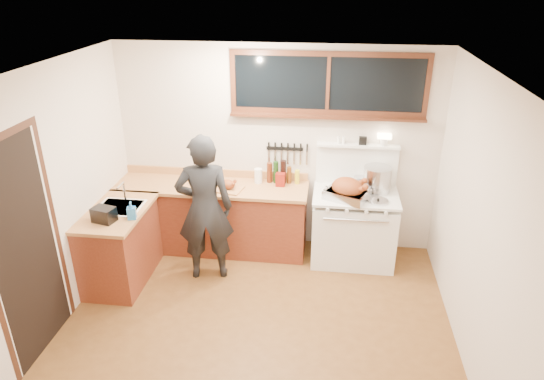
# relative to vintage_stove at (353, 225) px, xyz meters

# --- Properties ---
(ground_plane) EXTENTS (4.00, 3.50, 0.02)m
(ground_plane) POSITION_rel_vintage_stove_xyz_m (-1.00, -1.41, -0.48)
(ground_plane) COLOR brown
(room_shell) EXTENTS (4.10, 3.60, 2.65)m
(room_shell) POSITION_rel_vintage_stove_xyz_m (-1.00, -1.41, 1.18)
(room_shell) COLOR beige
(room_shell) RESTS_ON ground
(counter_back) EXTENTS (2.44, 0.64, 1.00)m
(counter_back) POSITION_rel_vintage_stove_xyz_m (-1.80, 0.04, -0.01)
(counter_back) COLOR maroon
(counter_back) RESTS_ON ground
(counter_left) EXTENTS (0.64, 1.09, 0.90)m
(counter_left) POSITION_rel_vintage_stove_xyz_m (-2.70, -0.79, -0.01)
(counter_left) COLOR maroon
(counter_left) RESTS_ON ground
(sink_unit) EXTENTS (0.50, 0.45, 0.37)m
(sink_unit) POSITION_rel_vintage_stove_xyz_m (-2.68, -0.71, 0.38)
(sink_unit) COLOR white
(sink_unit) RESTS_ON counter_left
(vintage_stove) EXTENTS (1.02, 0.74, 1.58)m
(vintage_stove) POSITION_rel_vintage_stove_xyz_m (0.00, 0.00, 0.00)
(vintage_stove) COLOR white
(vintage_stove) RESTS_ON ground
(back_window) EXTENTS (2.32, 0.13, 0.77)m
(back_window) POSITION_rel_vintage_stove_xyz_m (-0.40, 0.31, 1.60)
(back_window) COLOR black
(back_window) RESTS_ON room_shell
(left_doorway) EXTENTS (0.02, 1.04, 2.17)m
(left_doorway) POSITION_rel_vintage_stove_xyz_m (-2.99, -1.96, 0.62)
(left_doorway) COLOR black
(left_doorway) RESTS_ON ground
(knife_strip) EXTENTS (0.52, 0.03, 0.28)m
(knife_strip) POSITION_rel_vintage_stove_xyz_m (-0.88, 0.32, 0.84)
(knife_strip) COLOR black
(knife_strip) RESTS_ON room_shell
(man) EXTENTS (0.72, 0.55, 1.77)m
(man) POSITION_rel_vintage_stove_xyz_m (-1.72, -0.59, 0.42)
(man) COLOR black
(man) RESTS_ON ground
(soap_bottle) EXTENTS (0.11, 0.11, 0.20)m
(soap_bottle) POSITION_rel_vintage_stove_xyz_m (-2.43, -0.95, 0.53)
(soap_bottle) COLOR #2777C6
(soap_bottle) RESTS_ON counter_left
(toaster) EXTENTS (0.27, 0.21, 0.16)m
(toaster) POSITION_rel_vintage_stove_xyz_m (-2.70, -1.04, 0.51)
(toaster) COLOR black
(toaster) RESTS_ON counter_left
(cutting_board) EXTENTS (0.41, 0.34, 0.13)m
(cutting_board) POSITION_rel_vintage_stove_xyz_m (-1.56, -0.08, 0.49)
(cutting_board) COLOR #BB804A
(cutting_board) RESTS_ON counter_back
(roast_turkey) EXTENTS (0.59, 0.53, 0.26)m
(roast_turkey) POSITION_rel_vintage_stove_xyz_m (-0.11, -0.14, 0.54)
(roast_turkey) COLOR silver
(roast_turkey) RESTS_ON vintage_stove
(stockpot) EXTENTS (0.38, 0.38, 0.31)m
(stockpot) POSITION_rel_vintage_stove_xyz_m (0.24, 0.11, 0.59)
(stockpot) COLOR silver
(stockpot) RESTS_ON vintage_stove
(saucepan) EXTENTS (0.19, 0.31, 0.13)m
(saucepan) POSITION_rel_vintage_stove_xyz_m (0.06, 0.23, 0.50)
(saucepan) COLOR silver
(saucepan) RESTS_ON vintage_stove
(pot_lid) EXTENTS (0.29, 0.29, 0.04)m
(pot_lid) POSITION_rel_vintage_stove_xyz_m (0.25, -0.19, 0.45)
(pot_lid) COLOR silver
(pot_lid) RESTS_ON vintage_stove
(coffee_tin) EXTENTS (0.12, 0.09, 0.17)m
(coffee_tin) POSITION_rel_vintage_stove_xyz_m (-0.93, 0.12, 0.52)
(coffee_tin) COLOR maroon
(coffee_tin) RESTS_ON counter_back
(pitcher) EXTENTS (0.11, 0.11, 0.19)m
(pitcher) POSITION_rel_vintage_stove_xyz_m (-1.22, 0.18, 0.53)
(pitcher) COLOR white
(pitcher) RESTS_ON counter_back
(bottle_cluster) EXTENTS (0.41, 0.07, 0.30)m
(bottle_cluster) POSITION_rel_vintage_stove_xyz_m (-0.94, 0.22, 0.56)
(bottle_cluster) COLOR black
(bottle_cluster) RESTS_ON counter_back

